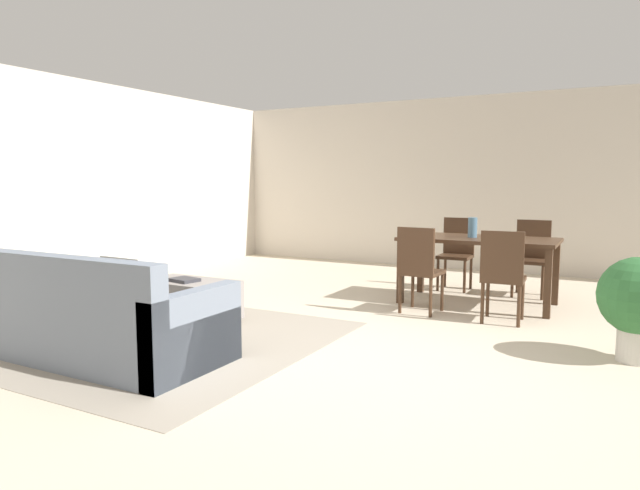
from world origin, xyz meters
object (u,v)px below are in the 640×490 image
ottoman_table (191,299)px  dining_chair_near_right (503,271)px  vase_centerpiece (473,227)px  dining_chair_far_right (532,253)px  couch (94,322)px  book_on_ottoman (184,280)px  dining_chair_far_left (457,249)px  dining_table (478,246)px  potted_plant (639,300)px  dining_chair_near_left (419,265)px

ottoman_table → dining_chair_near_right: 3.06m
vase_centerpiece → dining_chair_far_right: bearing=57.3°
dining_chair_far_right → dining_chair_near_right: bearing=-91.5°
couch → book_on_ottoman: size_ratio=8.06×
dining_chair_far_right → vase_centerpiece: 1.05m
dining_chair_far_left → book_on_ottoman: dining_chair_far_left is taller
dining_chair_far_left → dining_chair_near_right: bearing=-61.4°
couch → dining_chair_near_right: size_ratio=2.28×
dining_chair_near_right → dining_chair_far_left: same height
dining_table → book_on_ottoman: 3.26m
couch → dining_chair_far_right: 5.04m
dining_chair_near_right → vase_centerpiece: vase_centerpiece is taller
couch → dining_chair_far_left: dining_chair_far_left is taller
dining_table → dining_chair_near_right: (0.42, -0.80, -0.15)m
dining_table → vase_centerpiece: (-0.07, -0.01, 0.21)m
dining_chair_near_right → book_on_ottoman: (-2.69, -1.52, -0.07)m
dining_chair_far_left → book_on_ottoman: 3.62m
ottoman_table → potted_plant: 3.90m
dining_chair_near_right → vase_centerpiece: 1.00m
dining_table → dining_chair_far_right: 0.95m
ottoman_table → dining_chair_near_right: size_ratio=0.99×
dining_chair_near_left → dining_chair_far_left: (-0.02, 1.59, 0.00)m
dining_chair_far_left → ottoman_table: bearing=-120.4°
ottoman_table → dining_chair_near_left: 2.36m
dining_chair_near_right → vase_centerpiece: bearing=121.8°
dining_chair_far_left → book_on_ottoman: (-1.82, -3.13, -0.07)m
couch → ottoman_table: couch is taller
couch → dining_chair_near_left: bearing=56.2°
dining_chair_near_right → dining_chair_near_left: bearing=178.9°
vase_centerpiece → dining_chair_near_right: bearing=-58.2°
couch → ottoman_table: size_ratio=2.29×
vase_centerpiece → potted_plant: bearing=-42.8°
dining_chair_far_left → potted_plant: size_ratio=1.12×
dining_chair_near_left → vase_centerpiece: (0.37, 0.78, 0.35)m
dining_table → dining_chair_near_left: dining_chair_near_left is taller
dining_chair_near_right → dining_chair_far_right: bearing=88.5°
book_on_ottoman → dining_chair_far_right: bearing=49.0°
couch → ottoman_table: 1.18m
potted_plant → ottoman_table: bearing=-169.2°
dining_table → dining_chair_near_left: size_ratio=1.85×
vase_centerpiece → book_on_ottoman: bearing=-133.5°
book_on_ottoman → ottoman_table: bearing=72.7°
ottoman_table → dining_table: (2.25, 2.26, 0.42)m
book_on_ottoman → dining_chair_far_left: bearing=59.8°
dining_table → dining_chair_far_right: (0.46, 0.82, -0.15)m
dining_chair_far_right → dining_table: bearing=-119.4°
couch → book_on_ottoman: bearing=92.9°
dining_chair_far_left → potted_plant: (2.03, -2.33, -0.03)m
ottoman_table → vase_centerpiece: (2.18, 2.25, 0.63)m
ottoman_table → dining_chair_near_right: dining_chair_near_right is taller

